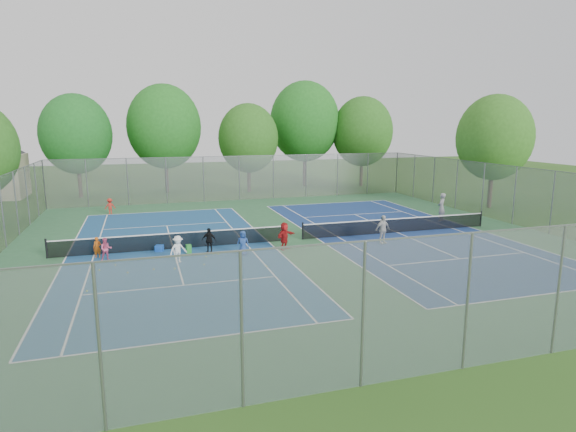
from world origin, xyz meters
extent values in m
plane|color=#2C561A|center=(0.00, 0.00, 0.00)|extent=(120.00, 120.00, 0.00)
cube|color=#2E623A|center=(0.00, 0.00, 0.01)|extent=(32.00, 32.00, 0.01)
cube|color=navy|center=(-7.00, 0.00, 0.02)|extent=(10.97, 23.77, 0.01)
cube|color=navy|center=(7.00, 0.00, 0.02)|extent=(10.97, 23.77, 0.01)
cube|color=black|center=(-7.00, 0.00, 0.46)|extent=(12.87, 0.10, 0.91)
cube|color=black|center=(7.00, 0.00, 0.46)|extent=(12.87, 0.10, 0.91)
cube|color=gray|center=(0.00, 16.00, 2.00)|extent=(32.00, 0.10, 4.00)
cube|color=gray|center=(0.00, -16.00, 2.00)|extent=(32.00, 0.10, 4.00)
cube|color=gray|center=(16.00, 0.00, 2.00)|extent=(0.10, 32.00, 4.00)
cylinder|color=#443326|center=(-14.00, 22.00, 1.75)|extent=(0.36, 0.36, 3.50)
ellipsoid|color=#1C6120|center=(-14.00, 22.00, 5.90)|extent=(6.40, 6.40, 7.36)
cylinder|color=#443326|center=(-6.00, 23.00, 1.93)|extent=(0.36, 0.36, 3.85)
ellipsoid|color=#21681E|center=(-6.00, 23.00, 6.55)|extent=(7.20, 7.20, 8.28)
cylinder|color=#443326|center=(2.00, 21.00, 1.57)|extent=(0.36, 0.36, 3.15)
ellipsoid|color=#2B621C|center=(2.00, 21.00, 5.40)|extent=(6.00, 6.00, 6.90)
cylinder|color=#443326|center=(9.00, 24.00, 2.10)|extent=(0.36, 0.36, 4.20)
ellipsoid|color=#20671D|center=(9.00, 24.00, 7.05)|extent=(7.60, 7.60, 8.74)
cylinder|color=#443326|center=(15.00, 22.00, 1.75)|extent=(0.36, 0.36, 3.50)
ellipsoid|color=#29611C|center=(15.00, 22.00, 5.97)|extent=(6.60, 6.60, 7.59)
cylinder|color=#443326|center=(19.00, 6.00, 1.75)|extent=(0.36, 0.36, 3.50)
ellipsoid|color=#2F671D|center=(19.00, 6.00, 5.75)|extent=(6.00, 6.00, 6.90)
cube|color=blue|center=(-7.76, -0.24, 0.17)|extent=(0.50, 0.50, 0.34)
cube|color=green|center=(-6.27, -1.25, 0.26)|extent=(0.30, 0.30, 0.51)
imported|color=orange|center=(-10.88, -0.60, 0.55)|extent=(0.45, 0.35, 1.10)
imported|color=#D8547C|center=(-10.41, -1.27, 0.59)|extent=(0.62, 0.50, 1.19)
imported|color=white|center=(-6.93, -2.76, 0.69)|extent=(1.02, 0.81, 1.39)
imported|color=black|center=(-5.18, -1.33, 0.69)|extent=(0.87, 0.68, 1.38)
imported|color=#26478D|center=(-3.53, -2.36, 0.66)|extent=(0.75, 0.61, 1.32)
imported|color=#B2191A|center=(-1.09, -1.89, 0.77)|extent=(1.42, 1.22, 1.54)
imported|color=red|center=(-10.89, 12.12, 0.62)|extent=(0.86, 0.58, 1.23)
imported|color=gray|center=(11.84, 2.31, 1.01)|extent=(0.88, 0.83, 2.02)
imported|color=beige|center=(4.74, -2.29, 0.84)|extent=(1.05, 0.61, 1.68)
sphere|color=#C0D732|center=(-10.64, -3.10, 0.03)|extent=(0.07, 0.07, 0.07)
sphere|color=#BDE134|center=(-5.03, -1.83, 0.03)|extent=(0.07, 0.07, 0.07)
sphere|color=gold|center=(-9.95, -2.46, 0.03)|extent=(0.07, 0.07, 0.07)
sphere|color=#CEEF37|center=(-10.92, -6.03, 0.03)|extent=(0.07, 0.07, 0.07)
sphere|color=gold|center=(-7.20, -3.91, 0.03)|extent=(0.07, 0.07, 0.07)
sphere|color=#CCE334|center=(-2.88, -4.84, 0.03)|extent=(0.07, 0.07, 0.07)
sphere|color=#CFD231|center=(-8.17, -3.70, 0.03)|extent=(0.07, 0.07, 0.07)
sphere|color=#C9F238|center=(-5.48, -2.27, 0.03)|extent=(0.07, 0.07, 0.07)
sphere|color=#E6EF37|center=(-10.07, -6.45, 0.03)|extent=(0.07, 0.07, 0.07)
sphere|color=#AECD2F|center=(-4.80, -1.94, 0.03)|extent=(0.07, 0.07, 0.07)
sphere|color=yellow|center=(-5.75, -3.64, 0.03)|extent=(0.07, 0.07, 0.07)
sphere|color=gold|center=(-9.35, -3.90, 0.03)|extent=(0.07, 0.07, 0.07)
camera|label=1|loc=(-8.52, -26.66, 6.93)|focal=30.00mm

